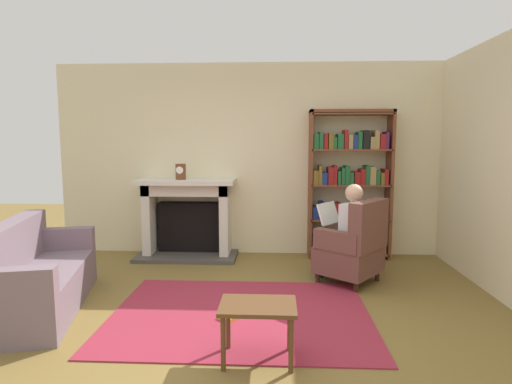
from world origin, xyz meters
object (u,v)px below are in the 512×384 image
Objects in this scene: sofa_floral at (34,278)px; seated_reader at (345,228)px; armchair_reading at (354,247)px; mantel_clock at (181,172)px; bookshelf at (349,187)px; side_table at (258,313)px; fireplace at (188,215)px.

seated_reader is at bearing -85.72° from sofa_floral.
armchair_reading is 3.32m from sofa_floral.
mantel_clock reaches higher than sofa_floral.
seated_reader is (-0.21, -1.02, -0.37)m from bookshelf.
seated_reader is at bearing -101.75° from bookshelf.
bookshelf is at bearing -147.40° from armchair_reading.
sofa_floral is at bearing -117.95° from mantel_clock.
sofa_floral is 2.33m from side_table.
fireplace is 2.27m from sofa_floral.
mantel_clock is 2.51m from armchair_reading.
seated_reader reaches higher than side_table.
bookshelf is at bearing 68.27° from side_table.
seated_reader is 0.63× the size of sofa_floral.
bookshelf reaches higher than seated_reader.
fireplace is 1.43× the size of armchair_reading.
sofa_floral is (-1.00, -1.89, -0.88)m from mantel_clock.
fireplace is at bearing -76.93° from seated_reader.
mantel_clock is at bearing -123.19° from fireplace.
seated_reader is (2.03, -0.98, 0.04)m from fireplace.
fireplace is 6.50× the size of mantel_clock.
fireplace is 2.38m from armchair_reading.
mantel_clock reaches higher than seated_reader.
armchair_reading is 2.03m from side_table.
fireplace reaches higher than armchair_reading.
sofa_floral is (-3.10, -1.00, -0.30)m from seated_reader.
fireplace is 1.21× the size of seated_reader.
mantel_clock is 0.38× the size of side_table.
seated_reader is at bearing -25.83° from fireplace.
mantel_clock is 0.19× the size of seated_reader.
seated_reader is 2.06m from side_table.
side_table is at bearing -124.37° from sofa_floral.
armchair_reading is at bearing 59.96° from side_table.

